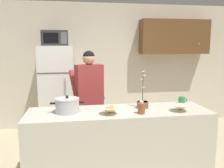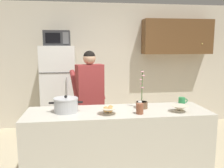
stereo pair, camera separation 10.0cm
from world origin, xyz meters
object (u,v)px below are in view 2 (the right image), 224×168
(person_near_pot, at_px, (90,90))
(empty_bowl, at_px, (180,108))
(microwave, at_px, (57,38))
(bottle_near_edge, at_px, (140,108))
(potted_orchid, at_px, (142,103))
(cooking_pot, at_px, (66,105))
(refrigerator, at_px, (59,90))
(bread_bowl, at_px, (109,110))
(coffee_mug, at_px, (182,101))

(person_near_pot, xyz_separation_m, empty_bowl, (1.05, -1.02, -0.06))
(microwave, height_order, bottle_near_edge, microwave)
(microwave, relative_size, potted_orchid, 0.97)
(cooking_pot, relative_size, bottle_near_edge, 2.61)
(microwave, distance_m, bottle_near_edge, 2.44)
(bottle_near_edge, height_order, potted_orchid, potted_orchid)
(bottle_near_edge, bearing_deg, empty_bowl, 2.97)
(microwave, relative_size, bottle_near_edge, 3.10)
(refrigerator, bearing_deg, microwave, -89.93)
(refrigerator, bearing_deg, person_near_pot, -60.41)
(bottle_near_edge, bearing_deg, person_near_pot, 117.59)
(refrigerator, distance_m, cooking_pot, 1.85)
(bottle_near_edge, bearing_deg, microwave, 118.83)
(microwave, bearing_deg, empty_bowl, -50.87)
(refrigerator, height_order, bottle_near_edge, refrigerator)
(microwave, xyz_separation_m, bread_bowl, (0.74, -1.96, -0.89))
(refrigerator, xyz_separation_m, microwave, (0.00, -0.02, 1.00))
(person_near_pot, height_order, cooking_pot, person_near_pot)
(cooking_pot, height_order, empty_bowl, cooking_pot)
(refrigerator, relative_size, bottle_near_edge, 11.10)
(microwave, relative_size, bread_bowl, 2.15)
(cooking_pot, distance_m, bottle_near_edge, 0.89)
(coffee_mug, xyz_separation_m, bottle_near_edge, (-0.70, -0.39, 0.03))
(bread_bowl, distance_m, empty_bowl, 0.87)
(person_near_pot, distance_m, bread_bowl, 1.02)
(refrigerator, relative_size, coffee_mug, 13.14)
(cooking_pot, distance_m, coffee_mug, 1.58)
(refrigerator, relative_size, person_near_pot, 1.05)
(coffee_mug, relative_size, bread_bowl, 0.59)
(refrigerator, height_order, empty_bowl, refrigerator)
(bread_bowl, relative_size, empty_bowl, 1.02)
(microwave, relative_size, cooking_pot, 1.18)
(refrigerator, xyz_separation_m, bottle_near_edge, (1.10, -2.03, 0.14))
(cooking_pot, bearing_deg, person_near_pot, 69.22)
(microwave, distance_m, cooking_pot, 2.01)
(microwave, distance_m, coffee_mug, 2.58)
(bottle_near_edge, bearing_deg, bread_bowl, 174.00)
(empty_bowl, bearing_deg, person_near_pot, 135.94)
(person_near_pot, bearing_deg, microwave, 120.14)
(person_near_pot, bearing_deg, empty_bowl, -44.06)
(potted_orchid, bearing_deg, cooking_pot, -176.32)
(microwave, bearing_deg, bottle_near_edge, -61.17)
(potted_orchid, bearing_deg, microwave, 124.37)
(bread_bowl, bearing_deg, coffee_mug, 18.46)
(cooking_pot, bearing_deg, bottle_near_edge, -12.71)
(microwave, xyz_separation_m, coffee_mug, (1.80, -1.61, -0.89))
(coffee_mug, distance_m, bread_bowl, 1.12)
(person_near_pot, distance_m, empty_bowl, 1.46)
(person_near_pot, height_order, bottle_near_edge, person_near_pot)
(person_near_pot, distance_m, coffee_mug, 1.40)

